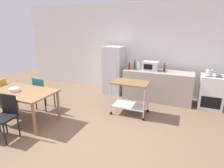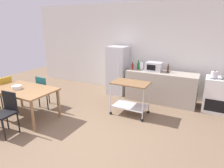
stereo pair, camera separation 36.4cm
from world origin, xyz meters
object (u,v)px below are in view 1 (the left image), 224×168
at_px(microwave, 151,66).
at_px(fruit_bowl, 14,90).
at_px(bottle_vinegar, 129,66).
at_px(bottle_soda, 138,66).
at_px(kettle, 209,73).
at_px(chair_teal, 42,91).
at_px(stove_oven, 211,92).
at_px(bottle_olive_oil, 135,65).
at_px(dining_table, 22,94).
at_px(kitchen_cart, 130,92).
at_px(chair_black, 6,114).
at_px(bottle_sesame_oil, 164,68).
at_px(refrigerator, 114,70).

height_order(microwave, fruit_bowl, microwave).
bearing_deg(bottle_vinegar, bottle_soda, 14.28).
distance_m(bottle_soda, fruit_bowl, 3.42).
bearing_deg(fruit_bowl, kettle, 31.76).
bearing_deg(bottle_vinegar, chair_teal, -135.34).
distance_m(stove_oven, bottle_vinegar, 2.38).
xyz_separation_m(bottle_olive_oil, fruit_bowl, (-2.05, -2.69, -0.22)).
distance_m(dining_table, kettle, 4.70).
height_order(kitchen_cart, bottle_soda, bottle_soda).
xyz_separation_m(bottle_vinegar, bottle_olive_oil, (0.13, 0.14, 0.02)).
relative_size(chair_black, bottle_sesame_oil, 3.57).
height_order(chair_teal, bottle_soda, bottle_soda).
relative_size(stove_oven, bottle_sesame_oil, 3.69).
bearing_deg(refrigerator, stove_oven, -1.60).
height_order(stove_oven, fruit_bowl, stove_oven).
relative_size(chair_black, bottle_soda, 3.20).
xyz_separation_m(refrigerator, bottle_sesame_oil, (1.61, -0.07, 0.23)).
relative_size(stove_oven, bottle_soda, 3.31).
bearing_deg(kitchen_cart, bottle_vinegar, 109.36).
relative_size(dining_table, bottle_sesame_oil, 6.02).
xyz_separation_m(kitchen_cart, bottle_soda, (-0.13, 1.19, 0.45)).
distance_m(stove_oven, bottle_soda, 2.13).
bearing_deg(microwave, stove_oven, -0.87).
bearing_deg(bottle_olive_oil, kettle, -3.89).
bearing_deg(fruit_bowl, chair_teal, 82.10).
bearing_deg(refrigerator, microwave, -2.64).
distance_m(bottle_olive_oil, microwave, 0.49).
height_order(chair_teal, bottle_vinegar, bottle_vinegar).
bearing_deg(stove_oven, bottle_soda, -179.04).
distance_m(chair_black, bottle_olive_oil, 3.71).
bearing_deg(bottle_olive_oil, refrigerator, 176.86).
distance_m(chair_teal, fruit_bowl, 0.81).
bearing_deg(bottle_sesame_oil, kitchen_cart, -117.10).
height_order(chair_black, microwave, microwave).
xyz_separation_m(stove_oven, refrigerator, (-2.90, 0.08, 0.32)).
height_order(dining_table, microwave, microwave).
bearing_deg(bottle_soda, microwave, 9.62).
xyz_separation_m(chair_teal, bottle_olive_oil, (1.95, 1.94, 0.49)).
distance_m(chair_teal, kettle, 4.43).
xyz_separation_m(kitchen_cart, bottle_sesame_oil, (0.63, 1.24, 0.43)).
height_order(dining_table, refrigerator, refrigerator).
height_order(refrigerator, kettle, refrigerator).
xyz_separation_m(dining_table, refrigerator, (1.20, 2.66, 0.10)).
xyz_separation_m(kitchen_cart, bottle_vinegar, (-0.39, 1.12, 0.42)).
distance_m(dining_table, chair_black, 0.73).
relative_size(dining_table, chair_black, 1.69).
bearing_deg(refrigerator, dining_table, -114.31).
distance_m(chair_black, stove_oven, 5.03).
bearing_deg(bottle_vinegar, chair_black, -115.94).
bearing_deg(chair_black, stove_oven, 36.39).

